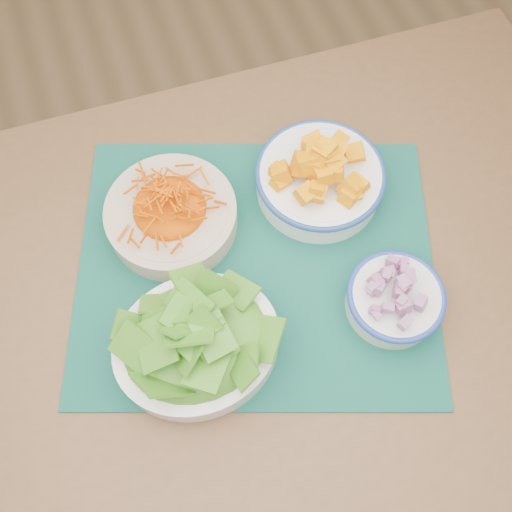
{
  "coord_description": "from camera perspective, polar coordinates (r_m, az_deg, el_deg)",
  "views": [
    {
      "loc": [
        0.2,
        -0.11,
        1.57
      ],
      "look_at": [
        0.32,
        0.23,
        0.78
      ],
      "focal_mm": 40.0,
      "sensor_mm": 36.0,
      "label": 1
    }
  ],
  "objects": [
    {
      "name": "lettuce_bowl",
      "position": [
        0.8,
        -6.02,
        -8.45
      ],
      "size": [
        0.24,
        0.21,
        0.11
      ],
      "rotation": [
        0.0,
        0.0,
        0.03
      ],
      "color": "white",
      "rests_on": "placemat"
    },
    {
      "name": "onion_bowl",
      "position": [
        0.86,
        13.77,
        -4.05
      ],
      "size": [
        0.15,
        0.15,
        0.08
      ],
      "rotation": [
        0.0,
        0.0,
        0.13
      ],
      "color": "silver",
      "rests_on": "placemat"
    },
    {
      "name": "table",
      "position": [
        0.96,
        -0.75,
        -6.53
      ],
      "size": [
        1.36,
        0.93,
        0.75
      ],
      "rotation": [
        0.0,
        0.0,
        -0.03
      ],
      "color": "brown",
      "rests_on": "ground"
    },
    {
      "name": "placemat",
      "position": [
        0.9,
        0.0,
        -0.85
      ],
      "size": [
        0.68,
        0.62,
        0.0
      ],
      "primitive_type": "cube",
      "rotation": [
        0.0,
        0.0,
        -0.34
      ],
      "color": "#07332B",
      "rests_on": "table"
    },
    {
      "name": "carrot_bowl",
      "position": [
        0.9,
        -8.55,
        4.44
      ],
      "size": [
        0.25,
        0.25,
        0.08
      ],
      "rotation": [
        0.0,
        0.0,
        0.25
      ],
      "color": "beige",
      "rests_on": "placemat"
    },
    {
      "name": "squash_bowl",
      "position": [
        0.93,
        6.46,
        8.11
      ],
      "size": [
        0.22,
        0.22,
        0.1
      ],
      "rotation": [
        0.0,
        0.0,
        -0.06
      ],
      "color": "white",
      "rests_on": "placemat"
    },
    {
      "name": "ground",
      "position": [
        1.59,
        -8.93,
        -22.94
      ],
      "size": [
        4.0,
        4.0,
        0.0
      ],
      "primitive_type": "plane",
      "color": "#A1794E",
      "rests_on": "ground"
    }
  ]
}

